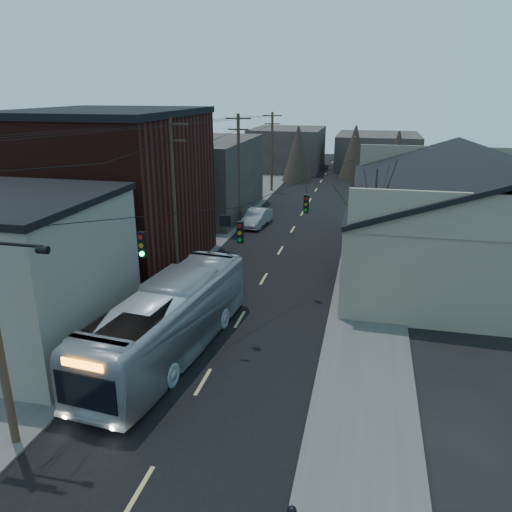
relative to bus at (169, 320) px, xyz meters
The scene contains 13 objects.
road_surface 20.31m from the bus, 83.91° to the left, with size 9.00×110.00×0.02m, color black.
sidewalk_left 20.65m from the bus, 102.20° to the left, with size 4.00×110.00×0.12m, color #474744.
sidewalk_right 21.96m from the bus, 66.74° to the left, with size 4.00×110.00×0.12m, color #474744.
building_clapboard 7.14m from the bus, behind, with size 8.00×8.00×7.00m, color gray.
building_brick 13.24m from the bus, 127.79° to the left, with size 10.00×12.00×10.00m, color black.
building_left_far 27.20m from the bus, 105.72° to the left, with size 9.00×14.00×7.00m, color #2F2B26.
warehouse 21.43m from the bus, 44.95° to the left, with size 16.16×20.60×7.73m.
building_far_left 55.27m from the bus, 94.00° to the left, with size 10.00×12.00×6.00m, color #2F2B26.
building_far_right 60.82m from the bus, 81.35° to the left, with size 12.00×14.00×5.00m, color #2F2B26.
bare_tree 13.45m from the bus, 49.49° to the left, with size 0.40×0.40×7.20m, color black.
utility_lines 14.67m from the bus, 93.87° to the left, with size 11.24×45.28×10.50m.
bus is the anchor object (origin of this frame).
parked_car 22.70m from the bus, 92.91° to the left, with size 1.58×4.52×1.49m, color #9B9DA3.
Camera 1 is at (6.09, -8.89, 11.49)m, focal length 35.00 mm.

